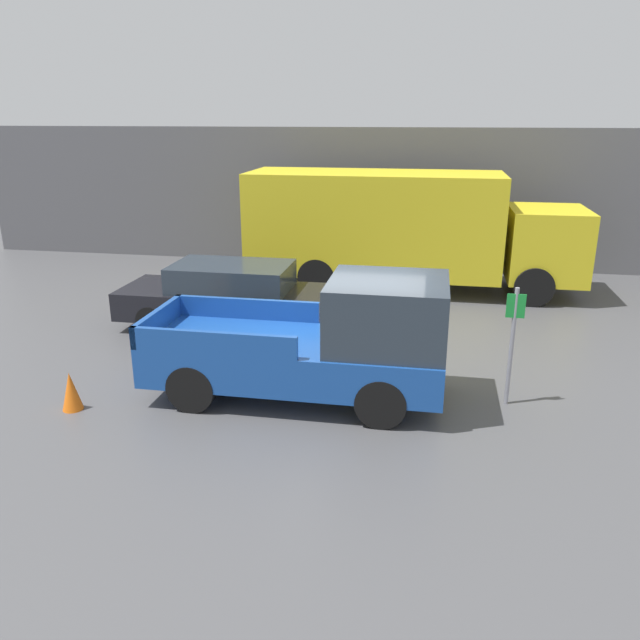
# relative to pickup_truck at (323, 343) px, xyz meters

# --- Properties ---
(ground_plane) EXTENTS (60.00, 60.00, 0.00)m
(ground_plane) POSITION_rel_pickup_truck_xyz_m (0.39, 0.48, -1.00)
(ground_plane) COLOR #4C4C4F
(building_wall) EXTENTS (28.00, 0.15, 4.30)m
(building_wall) POSITION_rel_pickup_truck_xyz_m (0.39, 10.27, 1.14)
(building_wall) COLOR #56565B
(building_wall) RESTS_ON ground
(pickup_truck) EXTENTS (5.01, 1.99, 2.16)m
(pickup_truck) POSITION_rel_pickup_truck_xyz_m (0.00, 0.00, 0.00)
(pickup_truck) COLOR #194799
(pickup_truck) RESTS_ON ground
(car) EXTENTS (4.79, 1.87, 1.49)m
(car) POSITION_rel_pickup_truck_xyz_m (-2.78, 3.34, -0.24)
(car) COLOR black
(car) RESTS_ON ground
(delivery_truck) EXTENTS (9.00, 2.54, 3.19)m
(delivery_truck) POSITION_rel_pickup_truck_xyz_m (0.84, 7.45, 0.73)
(delivery_truck) COLOR gold
(delivery_truck) RESTS_ON ground
(parking_sign) EXTENTS (0.30, 0.07, 2.04)m
(parking_sign) POSITION_rel_pickup_truck_xyz_m (3.10, 0.33, 0.15)
(parking_sign) COLOR gray
(parking_sign) RESTS_ON ground
(traffic_cone) EXTENTS (0.34, 0.34, 0.66)m
(traffic_cone) POSITION_rel_pickup_truck_xyz_m (-4.02, -1.19, -0.68)
(traffic_cone) COLOR orange
(traffic_cone) RESTS_ON ground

